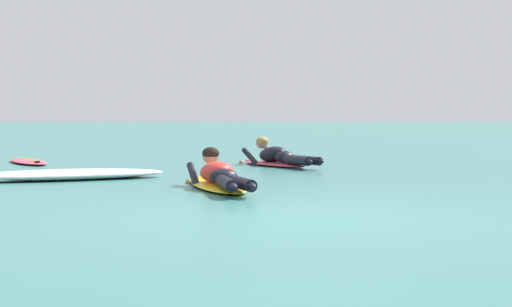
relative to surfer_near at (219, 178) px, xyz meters
The scene contains 5 objects.
ground_plane 7.11m from the surfer_near, 84.33° to the left, with size 120.00×120.00×0.00m, color #387A75.
surfer_near is the anchor object (origin of this frame).
surfer_far 4.73m from the surfer_near, 77.89° to the left, with size 1.38×2.32×0.55m.
drifting_surfboard 6.58m from the surfer_near, 121.32° to the left, with size 1.25×2.05×0.16m.
whitewater_mid_right 2.67m from the surfer_near, 142.09° to the left, with size 2.90×1.80×0.14m.
Camera 1 is at (-0.71, -8.38, 0.96)m, focal length 65.75 mm.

